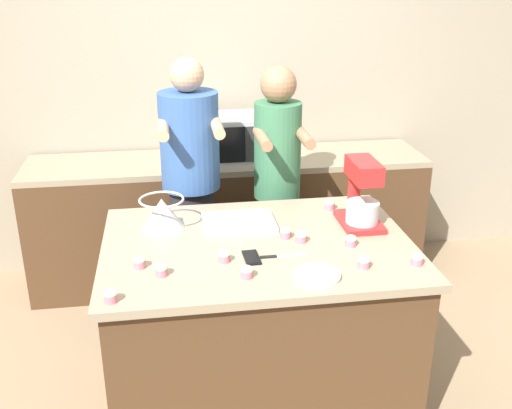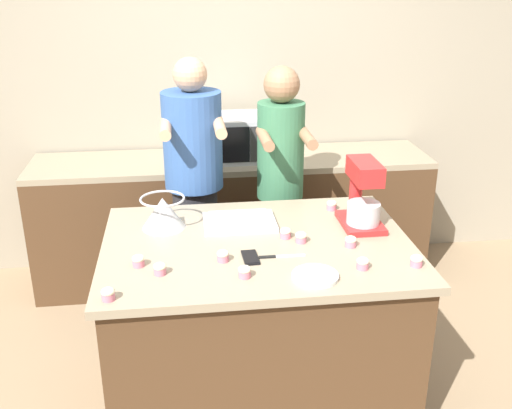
{
  "view_description": "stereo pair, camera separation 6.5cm",
  "coord_description": "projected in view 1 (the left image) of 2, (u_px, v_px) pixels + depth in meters",
  "views": [
    {
      "loc": [
        -0.41,
        -2.63,
        2.2
      ],
      "look_at": [
        0.0,
        0.05,
        1.11
      ],
      "focal_mm": 42.0,
      "sensor_mm": 36.0,
      "label": 1
    },
    {
      "loc": [
        -0.35,
        -2.64,
        2.2
      ],
      "look_at": [
        0.0,
        0.05,
        1.11
      ],
      "focal_mm": 42.0,
      "sensor_mm": 36.0,
      "label": 2
    }
  ],
  "objects": [
    {
      "name": "baking_tray",
      "position": [
        239.0,
        222.0,
        3.13
      ],
      "size": [
        0.38,
        0.27,
        0.04
      ],
      "color": "#BCBCC1",
      "rests_on": "island_counter"
    },
    {
      "name": "ground_plane",
      "position": [
        257.0,
        395.0,
        3.29
      ],
      "size": [
        16.0,
        16.0,
        0.0
      ],
      "primitive_type": "plane",
      "color": "#937A5B"
    },
    {
      "name": "cupcake_0",
      "position": [
        285.0,
        232.0,
        2.98
      ],
      "size": [
        0.06,
        0.06,
        0.06
      ],
      "color": "#D17084",
      "rests_on": "island_counter"
    },
    {
      "name": "cupcake_1",
      "position": [
        224.0,
        256.0,
        2.74
      ],
      "size": [
        0.06,
        0.06,
        0.06
      ],
      "color": "#D17084",
      "rests_on": "island_counter"
    },
    {
      "name": "cupcake_8",
      "position": [
        111.0,
        296.0,
        2.42
      ],
      "size": [
        0.06,
        0.06,
        0.06
      ],
      "color": "#D17084",
      "rests_on": "island_counter"
    },
    {
      "name": "cupcake_7",
      "position": [
        351.0,
        240.0,
        2.9
      ],
      "size": [
        0.06,
        0.06,
        0.06
      ],
      "color": "#D17084",
      "rests_on": "island_counter"
    },
    {
      "name": "knife",
      "position": [
        280.0,
        256.0,
        2.8
      ],
      "size": [
        0.22,
        0.02,
        0.01
      ],
      "color": "#BCBCC1",
      "rests_on": "island_counter"
    },
    {
      "name": "island_counter",
      "position": [
        258.0,
        323.0,
        3.11
      ],
      "size": [
        1.52,
        1.09,
        0.93
      ],
      "color": "#4C331E",
      "rests_on": "ground_plane"
    },
    {
      "name": "back_counter",
      "position": [
        229.0,
        219.0,
        4.39
      ],
      "size": [
        2.8,
        0.6,
        0.93
      ],
      "color": "#4C331E",
      "rests_on": "ground_plane"
    },
    {
      "name": "cupcake_6",
      "position": [
        330.0,
        204.0,
        3.33
      ],
      "size": [
        0.06,
        0.06,
        0.06
      ],
      "color": "#D17084",
      "rests_on": "island_counter"
    },
    {
      "name": "cupcake_5",
      "position": [
        139.0,
        262.0,
        2.69
      ],
      "size": [
        0.06,
        0.06,
        0.06
      ],
      "color": "#D17084",
      "rests_on": "island_counter"
    },
    {
      "name": "cupcake_3",
      "position": [
        417.0,
        259.0,
        2.72
      ],
      "size": [
        0.06,
        0.06,
        0.06
      ],
      "color": "#D17084",
      "rests_on": "island_counter"
    },
    {
      "name": "person_left",
      "position": [
        192.0,
        193.0,
        3.66
      ],
      "size": [
        0.36,
        0.52,
        1.72
      ],
      "color": "#232328",
      "rests_on": "ground_plane"
    },
    {
      "name": "cupcake_10",
      "position": [
        364.0,
        262.0,
        2.69
      ],
      "size": [
        0.06,
        0.06,
        0.06
      ],
      "color": "#D17084",
      "rests_on": "island_counter"
    },
    {
      "name": "cell_phone",
      "position": [
        251.0,
        257.0,
        2.78
      ],
      "size": [
        0.08,
        0.15,
        0.01
      ],
      "color": "black",
      "rests_on": "island_counter"
    },
    {
      "name": "microwave_oven",
      "position": [
        226.0,
        138.0,
        4.15
      ],
      "size": [
        0.44,
        0.38,
        0.3
      ],
      "color": "#B7B7BC",
      "rests_on": "back_counter"
    },
    {
      "name": "person_right",
      "position": [
        277.0,
        189.0,
        3.73
      ],
      "size": [
        0.31,
        0.48,
        1.66
      ],
      "color": "brown",
      "rests_on": "ground_plane"
    },
    {
      "name": "cupcake_9",
      "position": [
        301.0,
        237.0,
        2.94
      ],
      "size": [
        0.06,
        0.06,
        0.06
      ],
      "color": "#D17084",
      "rests_on": "island_counter"
    },
    {
      "name": "cupcake_2",
      "position": [
        247.0,
        272.0,
        2.6
      ],
      "size": [
        0.06,
        0.06,
        0.06
      ],
      "color": "#D17084",
      "rests_on": "island_counter"
    },
    {
      "name": "small_plate",
      "position": [
        317.0,
        275.0,
        2.61
      ],
      "size": [
        0.2,
        0.2,
        0.02
      ],
      "color": "white",
      "rests_on": "island_counter"
    },
    {
      "name": "mixing_bowl",
      "position": [
        162.0,
        213.0,
        3.07
      ],
      "size": [
        0.23,
        0.23,
        0.17
      ],
      "color": "#BCBCC1",
      "rests_on": "island_counter"
    },
    {
      "name": "back_wall",
      "position": [
        221.0,
        89.0,
        4.38
      ],
      "size": [
        10.0,
        0.06,
        2.7
      ],
      "color": "gray",
      "rests_on": "ground_plane"
    },
    {
      "name": "stand_mixer",
      "position": [
        361.0,
        197.0,
        3.08
      ],
      "size": [
        0.2,
        0.3,
        0.36
      ],
      "color": "red",
      "rests_on": "island_counter"
    },
    {
      "name": "cupcake_4",
      "position": [
        162.0,
        270.0,
        2.62
      ],
      "size": [
        0.06,
        0.06,
        0.06
      ],
      "color": "#D17084",
      "rests_on": "island_counter"
    }
  ]
}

